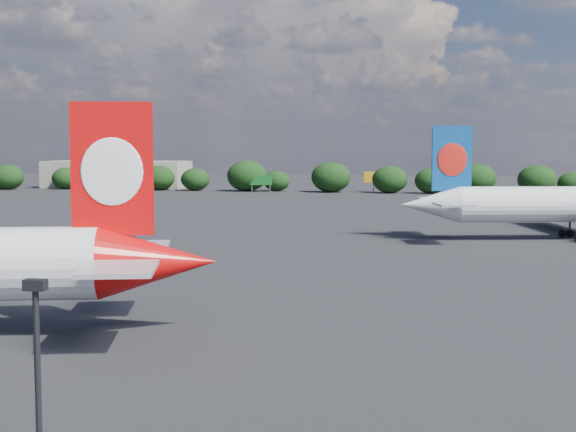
# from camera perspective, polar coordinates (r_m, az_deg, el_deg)

# --- Properties ---
(ground) EXTENTS (500.00, 500.00, 0.00)m
(ground) POSITION_cam_1_polar(r_m,az_deg,el_deg) (100.35, -4.64, -2.09)
(ground) COLOR black
(ground) RESTS_ON ground
(terminal_building) EXTENTS (42.00, 16.00, 8.00)m
(terminal_building) POSITION_cam_1_polar(r_m,az_deg,el_deg) (245.50, -12.05, 2.91)
(terminal_building) COLOR gray
(terminal_building) RESTS_ON ground
(highway_sign) EXTENTS (6.00, 0.30, 4.50)m
(highway_sign) POSITION_cam_1_polar(r_m,az_deg,el_deg) (216.97, -1.94, 2.53)
(highway_sign) COLOR #13621F
(highway_sign) RESTS_ON ground
(billboard_yellow) EXTENTS (5.00, 0.30, 5.50)m
(billboard_yellow) POSITION_cam_1_polar(r_m,az_deg,el_deg) (219.17, 6.09, 2.73)
(billboard_yellow) COLOR gold
(billboard_yellow) RESTS_ON ground
(horizon_treeline) EXTENTS (204.99, 14.50, 8.57)m
(horizon_treeline) POSITION_cam_1_polar(r_m,az_deg,el_deg) (216.67, 4.58, 2.68)
(horizon_treeline) COLOR black
(horizon_treeline) RESTS_ON ground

